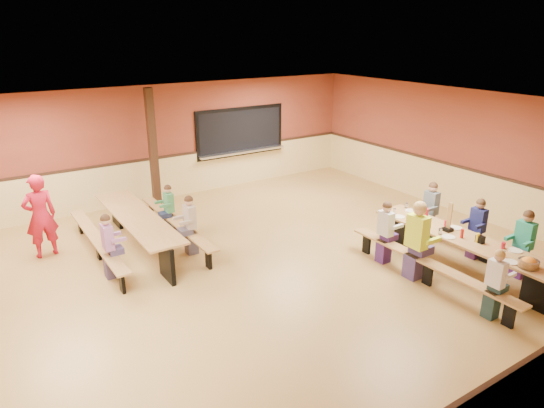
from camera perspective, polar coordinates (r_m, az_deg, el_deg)
ground at (r=9.17m, az=-2.28°, el=-8.10°), size 12.00×12.00×0.00m
room_envelope at (r=8.86m, az=-2.34°, el=-4.16°), size 12.04×10.04×3.02m
kitchen_pass_through at (r=13.98m, az=-3.70°, el=8.25°), size 2.78×0.28×1.38m
structural_post at (r=12.35m, az=-13.82°, el=6.21°), size 0.18×0.18×3.00m
cafeteria_table_main at (r=9.59m, az=21.22°, el=-4.73°), size 1.91×3.70×0.74m
cafeteria_table_second at (r=10.26m, az=-15.53°, el=-2.46°), size 1.91×3.70×0.74m
seated_child_white_left at (r=8.34m, az=24.71°, el=-8.63°), size 0.34×0.28×1.15m
seated_adult_yellow at (r=9.08m, az=16.63°, el=-4.20°), size 0.49×0.40×1.45m
seated_child_grey_left at (r=9.57m, az=13.15°, el=-3.31°), size 0.38×0.31×1.23m
seated_child_teal_right at (r=9.87m, az=27.45°, el=-4.26°), size 0.40×0.33×1.28m
seated_child_navy_right at (r=10.32m, az=22.96°, el=-2.73°), size 0.37×0.31×1.22m
seated_child_char_right at (r=10.92m, az=18.13°, el=-0.79°), size 0.39×0.32×1.25m
seated_child_purple_sec at (r=9.24m, az=-18.67°, el=-4.80°), size 0.37×0.30×1.21m
seated_child_green_sec at (r=10.79m, az=-11.99°, el=-0.77°), size 0.34×0.28×1.14m
seated_child_tan_sec at (r=9.82m, az=-9.59°, el=-2.51°), size 0.37×0.30×1.21m
standing_woman at (r=10.53m, az=-25.60°, el=-1.29°), size 0.66×0.47×1.70m
punch_pitcher at (r=10.08m, az=17.48°, el=-1.09°), size 0.16×0.16×0.22m
chip_bowl at (r=8.73m, az=27.96°, el=-6.13°), size 0.32×0.32×0.15m
napkin_dispenser at (r=9.33m, az=23.30°, el=-3.82°), size 0.10×0.14×0.13m
condiment_mustard at (r=9.32m, az=23.02°, el=-3.68°), size 0.06×0.06×0.17m
condiment_ketchup at (r=9.41m, az=21.45°, el=-3.25°), size 0.06×0.06×0.17m
table_paddle at (r=9.61m, az=20.04°, el=-2.24°), size 0.16×0.16×0.56m
place_settings at (r=9.49m, az=21.42°, el=-3.25°), size 0.65×3.30×0.11m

